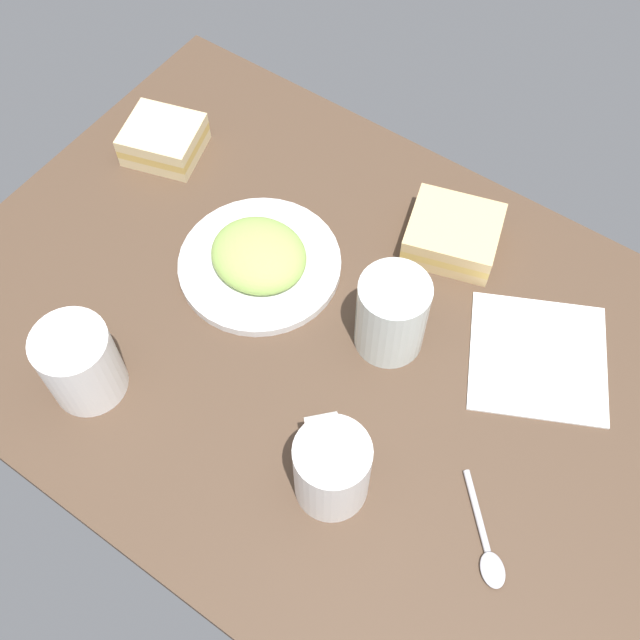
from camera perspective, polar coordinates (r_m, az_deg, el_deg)
The scene contains 9 objects.
tabletop at distance 91.04cm, azimuth -0.00°, elevation -1.29°, with size 90.00×64.00×2.00cm, color #4C3828.
plate_of_food at distance 94.12cm, azimuth -4.49°, elevation 4.49°, with size 19.85×19.85×5.03cm.
coffee_mug_black at distance 77.70cm, azimuth 0.87°, elevation -10.89°, with size 9.20×9.06×10.04cm.
coffee_mug_milky at distance 86.49cm, azimuth -17.25°, elevation -2.99°, with size 10.24×9.28×9.85cm.
sandwich_main at distance 96.76cm, azimuth 9.76°, elevation 6.23°, with size 13.21×12.48×4.40cm.
sandwich_side at distance 107.63cm, azimuth -11.43°, elevation 12.86°, with size 11.69×11.05×4.40cm.
glass_of_milk at distance 85.98cm, azimuth 5.27°, elevation 0.24°, with size 7.96×7.96×10.63cm.
spoon at distance 82.05cm, azimuth 12.14°, elevation -16.00°, with size 9.48×9.83×0.80cm.
paper_napkin at distance 91.90cm, azimuth 15.73°, elevation -2.65°, with size 15.44×15.44×0.30cm, color white.
Camera 1 is at (-25.66, 36.92, 80.17)cm, focal length 43.53 mm.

